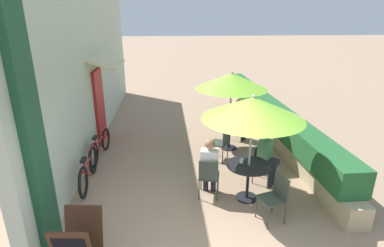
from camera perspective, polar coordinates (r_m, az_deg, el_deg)
The scene contains 18 objects.
cafe_facade_wall at distance 9.26m, azimuth -18.22°, elevation 9.98°, with size 0.98×11.04×4.20m.
planter_hedge at distance 9.95m, azimuth 14.05°, elevation 1.77°, with size 0.60×10.04×1.01m.
patio_table_near at distance 6.08m, azimuth 10.67°, elevation -9.23°, with size 0.87×0.87×0.76m.
patio_umbrella_near at distance 5.57m, azimuth 11.52°, elevation 2.89°, with size 1.91×1.91×2.16m.
cafe_chair_near_left at distance 6.76m, azimuth 13.15°, elevation -6.89°, with size 0.57×0.57×0.87m.
seated_patron_near_left at distance 6.65m, azimuth 14.13°, elevation -5.82°, with size 0.51×0.51×1.25m.
cafe_chair_near_right at distance 6.04m, azimuth 3.21°, elevation -9.72°, with size 0.48×0.48×0.87m.
seated_patron_near_right at distance 6.06m, azimuth 3.34°, elevation -7.81°, with size 0.40×0.46×1.25m.
cafe_chair_near_back at distance 5.61m, azimuth 15.63°, elevation -12.98°, with size 0.50×0.50×0.87m.
coffee_cup_near at distance 6.02m, azimuth 9.42°, elevation -7.05°, with size 0.07×0.07×0.09m.
patio_table_mid at distance 8.30m, azimuth 7.15°, elevation -1.03°, with size 0.87×0.87×0.76m.
patio_umbrella_mid at distance 7.94m, azimuth 7.56°, elevation 8.01°, with size 1.91×1.91×2.16m.
cafe_chair_mid_left at distance 7.62m, azimuth 5.69°, elevation -3.36°, with size 0.55×0.55×0.87m.
cafe_chair_mid_right at distance 9.04m, azimuth 8.36°, elevation 0.24°, with size 0.55×0.55×0.87m.
seated_patron_mid_right at distance 8.95m, azimuth 9.09°, elevation 1.16°, with size 0.51×0.48×1.25m.
bicycle_leaning at distance 6.95m, azimuth -19.14°, elevation -8.34°, with size 0.12×1.68×0.75m.
bicycle_second at distance 8.11m, azimuth -17.13°, elevation -4.16°, with size 0.23×1.65×0.71m.
menu_board at distance 4.83m, azimuth -20.70°, elevation -20.78°, with size 0.62×0.69×0.89m.
Camera 1 is at (-0.46, -3.53, 3.46)m, focal length 28.00 mm.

